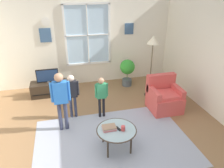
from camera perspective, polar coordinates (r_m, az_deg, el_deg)
name	(u,v)px	position (r m, az deg, el deg)	size (l,w,h in m)	color
ground_plane	(106,137)	(4.68, -1.55, -13.95)	(6.01, 6.37, 0.02)	olive
back_wall	(85,40)	(6.72, -7.28, 11.62)	(5.41, 0.17, 2.78)	silver
area_rug	(113,141)	(4.55, 0.27, -15.05)	(3.15, 2.19, 0.01)	#999EAD
tv_stand	(49,89)	(6.45, -16.51, -1.20)	(1.01, 0.47, 0.40)	#2D2319
television	(47,76)	(6.28, -16.96, 2.15)	(0.61, 0.08, 0.40)	#4C4C4C
armchair	(164,98)	(5.59, 13.81, -3.55)	(0.76, 0.74, 0.87)	#D14C47
coffee_table	(116,131)	(4.15, 1.22, -12.43)	(0.78, 0.78, 0.44)	#99B2B7
book_stack	(109,128)	(4.13, -0.76, -11.65)	(0.27, 0.20, 0.06)	#BE686A
cup	(123,128)	(4.09, 3.00, -11.82)	(0.08, 0.08, 0.10)	#BF3F3F
remote_near_books	(118,129)	(4.14, 1.70, -11.90)	(0.04, 0.14, 0.02)	black
person_blue_shirt	(61,96)	(4.55, -13.62, -3.07)	(0.41, 0.18, 1.35)	#333851
person_black_shirt	(72,92)	(5.01, -10.73, -2.00)	(0.33, 0.15, 1.10)	#333851
person_green_shirt	(101,93)	(4.96, -2.88, -2.44)	(0.31, 0.14, 1.03)	black
potted_plant_by_window	(127,70)	(6.66, 4.14, 3.89)	(0.46, 0.46, 0.86)	#4C565B
floor_lamp	(153,46)	(5.82, 10.91, 9.96)	(0.32, 0.32, 1.75)	black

